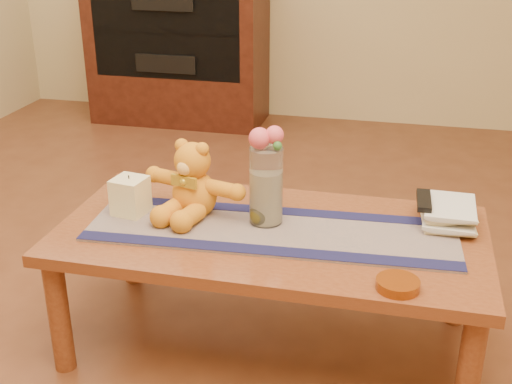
% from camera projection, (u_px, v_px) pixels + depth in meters
% --- Properties ---
extents(floor, '(5.50, 5.50, 0.00)m').
position_uv_depth(floor, '(270.00, 342.00, 2.34)').
color(floor, '#5A2D19').
rests_on(floor, ground).
extents(coffee_table_top, '(1.40, 0.70, 0.04)m').
position_uv_depth(coffee_table_top, '(271.00, 235.00, 2.17)').
color(coffee_table_top, '#632E17').
rests_on(coffee_table_top, floor).
extents(table_leg_fl, '(0.07, 0.07, 0.41)m').
position_uv_depth(table_leg_fl, '(59.00, 315.00, 2.14)').
color(table_leg_fl, '#632E17').
rests_on(table_leg_fl, floor).
extents(table_leg_fr, '(0.07, 0.07, 0.41)m').
position_uv_depth(table_leg_fr, '(469.00, 375.00, 1.86)').
color(table_leg_fr, '#632E17').
rests_on(table_leg_fr, floor).
extents(table_leg_bl, '(0.07, 0.07, 0.41)m').
position_uv_depth(table_leg_bl, '(131.00, 236.00, 2.65)').
color(table_leg_bl, '#632E17').
rests_on(table_leg_bl, floor).
extents(table_leg_br, '(0.07, 0.07, 0.41)m').
position_uv_depth(table_leg_br, '(459.00, 273.00, 2.38)').
color(table_leg_br, '#632E17').
rests_on(table_leg_br, floor).
extents(persian_runner, '(1.22, 0.42, 0.01)m').
position_uv_depth(persian_runner, '(271.00, 230.00, 2.15)').
color(persian_runner, '#192248').
rests_on(persian_runner, coffee_table_top).
extents(runner_border_near, '(1.20, 0.13, 0.00)m').
position_uv_depth(runner_border_near, '(264.00, 250.00, 2.01)').
color(runner_border_near, '#15153F').
rests_on(runner_border_near, persian_runner).
extents(runner_border_far, '(1.20, 0.13, 0.00)m').
position_uv_depth(runner_border_far, '(278.00, 211.00, 2.28)').
color(runner_border_far, '#15153F').
rests_on(runner_border_far, persian_runner).
extents(teddy_bear, '(0.43, 0.38, 0.25)m').
position_uv_depth(teddy_bear, '(194.00, 179.00, 2.22)').
color(teddy_bear, orange).
rests_on(teddy_bear, persian_runner).
extents(pillar_candle, '(0.12, 0.12, 0.13)m').
position_uv_depth(pillar_candle, '(130.00, 196.00, 2.24)').
color(pillar_candle, '#F6EBB5').
rests_on(pillar_candle, persian_runner).
extents(candle_wick, '(0.00, 0.00, 0.01)m').
position_uv_depth(candle_wick, '(129.00, 177.00, 2.21)').
color(candle_wick, black).
rests_on(candle_wick, pillar_candle).
extents(glass_vase, '(0.11, 0.11, 0.26)m').
position_uv_depth(glass_vase, '(266.00, 186.00, 2.15)').
color(glass_vase, silver).
rests_on(glass_vase, persian_runner).
extents(potpourri_fill, '(0.09, 0.09, 0.18)m').
position_uv_depth(potpourri_fill, '(266.00, 197.00, 2.16)').
color(potpourri_fill, beige).
rests_on(potpourri_fill, glass_vase).
extents(rose_left, '(0.07, 0.07, 0.07)m').
position_uv_depth(rose_left, '(260.00, 138.00, 2.08)').
color(rose_left, '#E45061').
rests_on(rose_left, glass_vase).
extents(rose_right, '(0.06, 0.06, 0.06)m').
position_uv_depth(rose_right, '(275.00, 135.00, 2.08)').
color(rose_right, '#E45061').
rests_on(rose_right, glass_vase).
extents(blue_flower_back, '(0.04, 0.04, 0.04)m').
position_uv_depth(blue_flower_back, '(272.00, 137.00, 2.11)').
color(blue_flower_back, '#5370B4').
rests_on(blue_flower_back, glass_vase).
extents(blue_flower_side, '(0.04, 0.04, 0.04)m').
position_uv_depth(blue_flower_side, '(259.00, 140.00, 2.11)').
color(blue_flower_side, '#5370B4').
rests_on(blue_flower_side, glass_vase).
extents(leaf_sprig, '(0.03, 0.03, 0.03)m').
position_uv_depth(leaf_sprig, '(277.00, 146.00, 2.06)').
color(leaf_sprig, '#33662D').
rests_on(leaf_sprig, glass_vase).
extents(bronze_ball, '(0.08, 0.08, 0.06)m').
position_uv_depth(bronze_ball, '(259.00, 215.00, 2.17)').
color(bronze_ball, '#514A1B').
rests_on(bronze_ball, persian_runner).
extents(book_bottom, '(0.18, 0.24, 0.02)m').
position_uv_depth(book_bottom, '(422.00, 219.00, 2.21)').
color(book_bottom, beige).
rests_on(book_bottom, coffee_table_top).
extents(book_lower, '(0.18, 0.23, 0.02)m').
position_uv_depth(book_lower, '(424.00, 215.00, 2.20)').
color(book_lower, beige).
rests_on(book_lower, book_bottom).
extents(book_upper, '(0.19, 0.24, 0.02)m').
position_uv_depth(book_upper, '(421.00, 209.00, 2.20)').
color(book_upper, beige).
rests_on(book_upper, book_lower).
extents(book_top, '(0.17, 0.23, 0.02)m').
position_uv_depth(book_top, '(425.00, 204.00, 2.18)').
color(book_top, beige).
rests_on(book_top, book_upper).
extents(tv_remote, '(0.05, 0.16, 0.02)m').
position_uv_depth(tv_remote, '(424.00, 200.00, 2.17)').
color(tv_remote, black).
rests_on(tv_remote, book_top).
extents(amber_dish, '(0.15, 0.15, 0.03)m').
position_uv_depth(amber_dish, '(398.00, 284.00, 1.82)').
color(amber_dish, '#BF5914').
rests_on(amber_dish, coffee_table_top).
extents(media_cabinet, '(1.20, 0.50, 1.10)m').
position_uv_depth(media_cabinet, '(178.00, 43.00, 4.59)').
color(media_cabinet, black).
rests_on(media_cabinet, floor).
extents(cabinet_cavity, '(1.02, 0.03, 0.61)m').
position_uv_depth(cabinet_cavity, '(165.00, 33.00, 4.34)').
color(cabinet_cavity, black).
rests_on(cabinet_cavity, media_cabinet).
extents(cabinet_shelf, '(1.02, 0.20, 0.02)m').
position_uv_depth(cabinet_shelf, '(170.00, 31.00, 4.41)').
color(cabinet_shelf, black).
rests_on(cabinet_shelf, media_cabinet).
extents(stereo_upper, '(0.42, 0.28, 0.10)m').
position_uv_depth(stereo_upper, '(169.00, 0.00, 4.35)').
color(stereo_upper, black).
rests_on(stereo_upper, media_cabinet).
extents(stereo_lower, '(0.42, 0.28, 0.12)m').
position_uv_depth(stereo_lower, '(172.00, 60.00, 4.51)').
color(stereo_lower, black).
rests_on(stereo_lower, media_cabinet).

